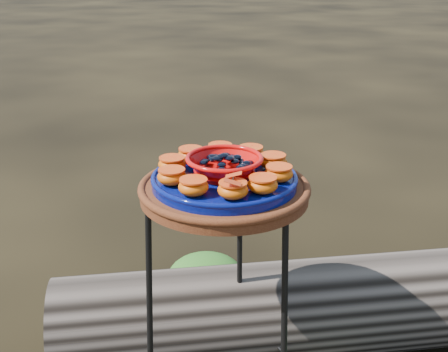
% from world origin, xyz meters
% --- Properties ---
extents(plant_stand, '(0.44, 0.44, 0.70)m').
position_xyz_m(plant_stand, '(0.00, 0.00, 0.35)').
color(plant_stand, black).
rests_on(plant_stand, ground).
extents(terracotta_saucer, '(0.42, 0.42, 0.03)m').
position_xyz_m(terracotta_saucer, '(0.00, 0.00, 0.72)').
color(terracotta_saucer, '#3A1109').
rests_on(terracotta_saucer, plant_stand).
extents(cobalt_plate, '(0.36, 0.36, 0.02)m').
position_xyz_m(cobalt_plate, '(0.00, 0.00, 0.75)').
color(cobalt_plate, '#000236').
rests_on(cobalt_plate, terracotta_saucer).
extents(red_bowl, '(0.18, 0.18, 0.05)m').
position_xyz_m(red_bowl, '(0.00, 0.00, 0.78)').
color(red_bowl, red).
rests_on(red_bowl, cobalt_plate).
extents(glass_gems, '(0.14, 0.14, 0.02)m').
position_xyz_m(glass_gems, '(0.00, 0.00, 0.82)').
color(glass_gems, black).
rests_on(glass_gems, red_bowl).
extents(orange_half_0, '(0.07, 0.07, 0.04)m').
position_xyz_m(orange_half_0, '(0.05, -0.13, 0.78)').
color(orange_half_0, '#CA4400').
rests_on(orange_half_0, cobalt_plate).
extents(orange_half_1, '(0.07, 0.07, 0.04)m').
position_xyz_m(orange_half_1, '(0.11, -0.08, 0.78)').
color(orange_half_1, '#CA4400').
rests_on(orange_half_1, cobalt_plate).
extents(orange_half_2, '(0.07, 0.07, 0.04)m').
position_xyz_m(orange_half_2, '(0.14, -0.00, 0.78)').
color(orange_half_2, '#CA4400').
rests_on(orange_half_2, cobalt_plate).
extents(orange_half_3, '(0.07, 0.07, 0.04)m').
position_xyz_m(orange_half_3, '(0.11, 0.08, 0.78)').
color(orange_half_3, '#CA4400').
rests_on(orange_half_3, cobalt_plate).
extents(orange_half_4, '(0.07, 0.07, 0.04)m').
position_xyz_m(orange_half_4, '(0.04, 0.13, 0.78)').
color(orange_half_4, '#CA4400').
rests_on(orange_half_4, cobalt_plate).
extents(orange_half_5, '(0.07, 0.07, 0.04)m').
position_xyz_m(orange_half_5, '(-0.04, 0.13, 0.78)').
color(orange_half_5, '#CA4400').
rests_on(orange_half_5, cobalt_plate).
extents(orange_half_6, '(0.07, 0.07, 0.04)m').
position_xyz_m(orange_half_6, '(-0.11, 0.08, 0.78)').
color(orange_half_6, '#CA4400').
rests_on(orange_half_6, cobalt_plate).
extents(orange_half_7, '(0.07, 0.07, 0.04)m').
position_xyz_m(orange_half_7, '(-0.14, 0.00, 0.78)').
color(orange_half_7, '#CA4400').
rests_on(orange_half_7, cobalt_plate).
extents(orange_half_8, '(0.07, 0.07, 0.04)m').
position_xyz_m(orange_half_8, '(-0.11, -0.08, 0.78)').
color(orange_half_8, '#CA4400').
rests_on(orange_half_8, cobalt_plate).
extents(orange_half_9, '(0.07, 0.07, 0.04)m').
position_xyz_m(orange_half_9, '(-0.04, -0.13, 0.78)').
color(orange_half_9, '#CA4400').
rests_on(orange_half_9, cobalt_plate).
extents(butterfly, '(0.09, 0.06, 0.01)m').
position_xyz_m(butterfly, '(0.05, -0.13, 0.80)').
color(butterfly, red).
rests_on(butterfly, orange_half_0).
extents(driftwood_log, '(1.83, 1.09, 0.33)m').
position_xyz_m(driftwood_log, '(0.26, 0.36, 0.17)').
color(driftwood_log, black).
rests_on(driftwood_log, ground).
extents(foliage_left, '(0.27, 0.27, 0.13)m').
position_xyz_m(foliage_left, '(-0.32, 0.18, 0.07)').
color(foliage_left, '#30701F').
rests_on(foliage_left, ground).
extents(foliage_back, '(0.30, 0.30, 0.15)m').
position_xyz_m(foliage_back, '(-0.22, 0.61, 0.08)').
color(foliage_back, '#30701F').
rests_on(foliage_back, ground).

